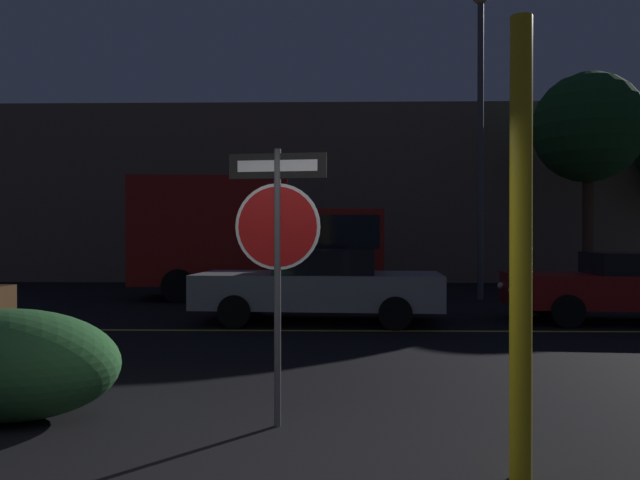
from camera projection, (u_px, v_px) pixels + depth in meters
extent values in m
cube|color=gold|center=(304.00, 331.00, 10.93)|extent=(35.49, 0.12, 0.01)
cylinder|color=#4C4C51|center=(278.00, 288.00, 5.44)|extent=(0.06, 0.06, 2.42)
cylinder|color=white|center=(277.00, 227.00, 5.43)|extent=(0.75, 0.11, 0.76)
cylinder|color=#B71414|center=(277.00, 227.00, 5.43)|extent=(0.70, 0.11, 0.70)
cube|color=black|center=(277.00, 166.00, 5.43)|extent=(0.86, 0.13, 0.22)
cube|color=white|center=(277.00, 166.00, 5.43)|extent=(0.71, 0.12, 0.10)
cylinder|color=yellow|center=(521.00, 248.00, 4.24)|extent=(0.15, 0.15, 3.16)
ellipsoid|color=#2D6633|center=(9.00, 364.00, 5.62)|extent=(2.02, 1.18, 1.00)
cube|color=#9E9EA3|center=(319.00, 290.00, 12.04)|extent=(4.78, 2.26, 0.65)
cube|color=black|center=(326.00, 261.00, 12.02)|extent=(1.98, 1.79, 0.45)
cylinder|color=black|center=(235.00, 311.00, 11.25)|extent=(0.61, 0.24, 0.60)
cylinder|color=black|center=(255.00, 301.00, 13.10)|extent=(0.61, 0.24, 0.60)
cylinder|color=black|center=(395.00, 313.00, 10.98)|extent=(0.61, 0.24, 0.60)
cylinder|color=black|center=(393.00, 302.00, 12.83)|extent=(0.61, 0.24, 0.60)
sphere|color=#F4EFCC|center=(191.00, 290.00, 11.66)|extent=(0.14, 0.14, 0.14)
sphere|color=#F4EFCC|center=(208.00, 285.00, 12.86)|extent=(0.14, 0.14, 0.14)
cube|color=maroon|center=(633.00, 290.00, 11.98)|extent=(4.84, 2.06, 0.63)
cylinder|color=black|center=(568.00, 311.00, 11.30)|extent=(0.61, 0.24, 0.60)
cylinder|color=black|center=(544.00, 302.00, 12.95)|extent=(0.61, 0.24, 0.60)
sphere|color=#F4EFCC|center=(512.00, 290.00, 11.68)|extent=(0.14, 0.14, 0.14)
sphere|color=#F4EFCC|center=(501.00, 286.00, 12.74)|extent=(0.14, 0.14, 0.14)
cube|color=maroon|center=(333.00, 246.00, 16.88)|extent=(2.61, 2.38, 1.96)
cube|color=black|center=(333.00, 232.00, 16.87)|extent=(2.37, 2.41, 0.86)
cube|color=maroon|center=(213.00, 231.00, 16.71)|extent=(4.18, 2.63, 2.80)
cylinder|color=black|center=(328.00, 279.00, 18.01)|extent=(0.86, 0.34, 0.84)
cylinder|color=black|center=(334.00, 285.00, 15.75)|extent=(0.86, 0.34, 0.84)
cylinder|color=black|center=(193.00, 279.00, 17.81)|extent=(0.86, 0.34, 0.84)
cylinder|color=black|center=(179.00, 286.00, 15.56)|extent=(0.86, 0.34, 0.84)
cylinder|color=#4C4C51|center=(480.00, 152.00, 16.27)|extent=(0.16, 0.16, 7.72)
cylinder|color=#422D1E|center=(588.00, 229.00, 18.98)|extent=(0.32, 0.32, 3.77)
sphere|color=#19471E|center=(588.00, 127.00, 18.96)|extent=(3.34, 3.34, 3.34)
cube|color=#6B5B4C|center=(281.00, 196.00, 24.21)|extent=(26.43, 3.97, 6.44)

